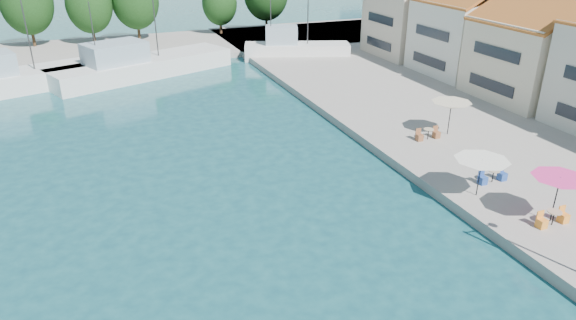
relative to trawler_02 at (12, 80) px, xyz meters
name	(u,v)px	position (x,y,z in m)	size (l,w,h in m)	color
quay_right	(536,113)	(39.89, -23.27, -0.77)	(32.00, 92.00, 0.60)	gray
quay_far	(113,50)	(9.89, 13.73, -0.77)	(90.00, 16.00, 0.60)	gray
building_04	(538,46)	(41.89, -20.27, 3.95)	(9.00, 8.80, 9.20)	beige
building_05	(467,25)	(41.89, -11.27, 4.19)	(8.40, 8.80, 9.70)	white
building_06	(414,10)	(41.89, -2.27, 4.43)	(9.00, 8.80, 10.20)	beige
trawler_02	(12,80)	(0.00, 0.00, 0.00)	(17.37, 9.56, 10.20)	silver
trawler_03	(139,66)	(11.56, 1.20, 0.00)	(19.22, 11.43, 10.20)	silver
trawler_04	(294,50)	(29.29, 2.57, 0.00)	(12.38, 6.90, 10.20)	silver
tree_04	(26,3)	(0.95, 18.29, 4.75)	(6.11, 6.11, 9.04)	#3F2B19
tree_05	(89,5)	(7.95, 17.31, 4.28)	(5.56, 5.56, 8.23)	#3F2B19
tree_06	(135,0)	(13.52, 17.59, 4.59)	(5.93, 5.93, 8.77)	#3F2B19
tree_07	(219,3)	(24.61, 18.22, 3.58)	(4.74, 4.74, 7.01)	#3F2B19
umbrella_pink	(559,182)	(27.10, -36.75, 1.71)	(2.72, 2.72, 2.43)	black
umbrella_white	(481,164)	(25.53, -33.19, 1.40)	(2.94, 2.94, 2.12)	black
umbrella_cream	(451,105)	(29.80, -25.06, 1.67)	(2.78, 2.78, 2.39)	black
cafe_table_01	(553,220)	(26.90, -37.04, -0.18)	(1.82, 0.70, 0.76)	black
cafe_table_02	(493,177)	(27.44, -32.24, -0.18)	(1.82, 0.70, 0.76)	black
cafe_table_03	(428,135)	(27.91, -25.37, -0.18)	(1.82, 0.70, 0.76)	black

